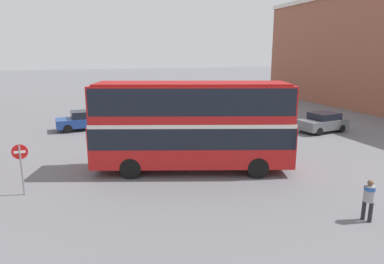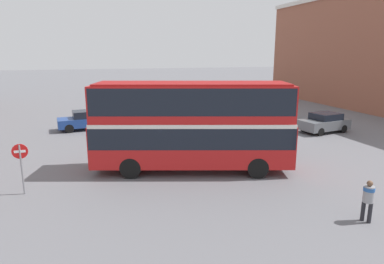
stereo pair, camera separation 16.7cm
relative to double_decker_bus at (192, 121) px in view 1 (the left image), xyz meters
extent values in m
plane|color=slate|center=(-0.68, 0.41, -2.67)|extent=(240.00, 240.00, 0.00)
cube|color=red|center=(0.00, 0.00, -1.15)|extent=(10.53, 5.45, 2.16)
cube|color=red|center=(0.00, 0.00, 0.91)|extent=(10.36, 5.33, 1.95)
cube|color=black|center=(0.00, 0.00, -0.66)|extent=(10.44, 5.45, 1.06)
cube|color=black|center=(0.00, 0.00, 1.14)|extent=(10.22, 5.32, 1.32)
cube|color=silver|center=(0.00, 0.00, -0.04)|extent=(10.44, 5.45, 0.20)
cube|color=maroon|center=(0.00, 0.00, 1.93)|extent=(9.87, 5.03, 0.10)
cylinder|color=black|center=(3.47, 0.15, -2.15)|extent=(1.10, 0.59, 1.05)
cylinder|color=black|center=(2.79, -2.06, -2.15)|extent=(1.10, 0.59, 1.05)
cylinder|color=black|center=(-2.60, 2.00, -2.15)|extent=(1.10, 0.59, 1.05)
cylinder|color=black|center=(-3.27, -0.21, -2.15)|extent=(1.10, 0.59, 1.05)
cylinder|color=#232328|center=(4.53, -7.44, -2.28)|extent=(0.15, 0.15, 0.78)
cylinder|color=#232328|center=(4.43, -7.22, -2.28)|extent=(0.15, 0.15, 0.78)
cylinder|color=gray|center=(4.48, -7.33, -1.59)|extent=(0.50, 0.50, 0.62)
cylinder|color=#28569E|center=(4.48, -7.33, -1.39)|extent=(0.53, 0.53, 0.14)
sphere|color=brown|center=(4.48, -7.33, -1.17)|extent=(0.21, 0.21, 0.21)
cube|color=maroon|center=(0.11, 14.05, -1.98)|extent=(4.81, 2.31, 0.81)
cube|color=black|center=(-0.07, 14.03, -1.34)|extent=(2.58, 1.86, 0.48)
cylinder|color=black|center=(1.44, 15.01, -2.34)|extent=(0.69, 0.30, 0.67)
cylinder|color=black|center=(1.63, 13.45, -2.34)|extent=(0.69, 0.30, 0.67)
cylinder|color=black|center=(-1.41, 14.66, -2.34)|extent=(0.69, 0.30, 0.67)
cylinder|color=black|center=(-1.21, 13.09, -2.34)|extent=(0.69, 0.30, 0.67)
cube|color=slate|center=(12.56, 5.56, -2.04)|extent=(4.19, 2.50, 0.74)
cube|color=black|center=(12.72, 5.59, -1.41)|extent=(2.29, 2.01, 0.51)
cylinder|color=black|center=(11.50, 4.52, -2.36)|extent=(0.65, 0.32, 0.62)
cylinder|color=black|center=(11.22, 6.21, -2.36)|extent=(0.65, 0.32, 0.62)
cylinder|color=black|center=(13.91, 4.91, -2.36)|extent=(0.65, 0.32, 0.62)
cylinder|color=black|center=(13.63, 6.60, -2.36)|extent=(0.65, 0.32, 0.62)
cube|color=navy|center=(-5.36, 12.10, -2.04)|extent=(4.43, 2.24, 0.69)
cube|color=black|center=(-5.19, 12.12, -1.41)|extent=(2.37, 1.85, 0.56)
cylinder|color=black|center=(-6.59, 11.15, -2.33)|extent=(0.70, 0.29, 0.68)
cylinder|color=black|center=(-6.76, 12.78, -2.33)|extent=(0.70, 0.29, 0.68)
cylinder|color=black|center=(-3.96, 11.42, -2.33)|extent=(0.70, 0.29, 0.68)
cylinder|color=black|center=(-4.13, 13.05, -2.33)|extent=(0.70, 0.29, 0.68)
cylinder|color=gray|center=(-8.03, -0.82, -1.54)|extent=(0.08, 0.08, 2.26)
cylinder|color=red|center=(-8.03, -0.82, -0.71)|extent=(0.66, 0.03, 0.66)
cube|color=white|center=(-8.03, -0.82, -0.71)|extent=(0.46, 0.04, 0.11)
camera|label=1|loc=(-5.25, -16.49, 3.44)|focal=32.00mm
camera|label=2|loc=(-5.09, -16.54, 3.44)|focal=32.00mm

